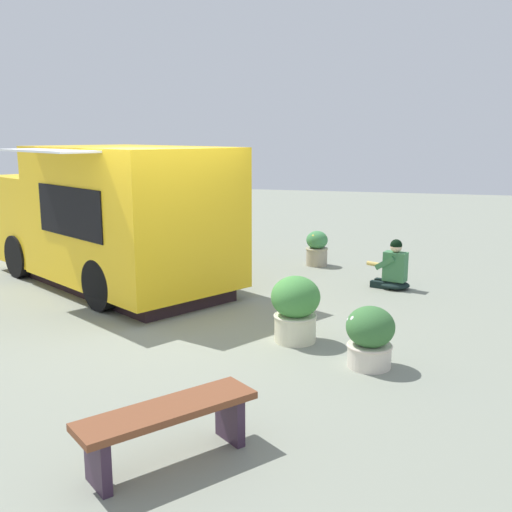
{
  "coord_description": "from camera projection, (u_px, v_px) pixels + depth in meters",
  "views": [
    {
      "loc": [
        3.34,
        -7.48,
        2.58
      ],
      "look_at": [
        1.15,
        0.63,
        0.86
      ],
      "focal_mm": 42.1,
      "sensor_mm": 36.0,
      "label": 1
    }
  ],
  "objects": [
    {
      "name": "food_truck",
      "position": [
        111.0,
        220.0,
        10.22
      ],
      "size": [
        5.37,
        4.52,
        2.38
      ],
      "color": "yellow",
      "rests_on": "ground_plane"
    },
    {
      "name": "person_customer",
      "position": [
        393.0,
        270.0,
        10.13
      ],
      "size": [
        0.81,
        0.58,
        0.85
      ],
      "color": "black",
      "rests_on": "ground_plane"
    },
    {
      "name": "planter_flowering_far",
      "position": [
        370.0,
        336.0,
        6.7
      ],
      "size": [
        0.55,
        0.55,
        0.7
      ],
      "color": "beige",
      "rests_on": "ground_plane"
    },
    {
      "name": "planter_flowering_near",
      "position": [
        295.0,
        307.0,
        7.52
      ],
      "size": [
        0.62,
        0.62,
        0.84
      ],
      "color": "beige",
      "rests_on": "ground_plane"
    },
    {
      "name": "planter_flowering_side",
      "position": [
        317.0,
        248.0,
        11.91
      ],
      "size": [
        0.45,
        0.45,
        0.69
      ],
      "color": "#A49B84",
      "rests_on": "ground_plane"
    },
    {
      "name": "ground_plane",
      "position": [
        165.0,
        320.0,
        8.44
      ],
      "size": [
        40.0,
        40.0,
        0.0
      ],
      "primitive_type": "plane",
      "color": "gray"
    },
    {
      "name": "plaza_bench",
      "position": [
        168.0,
        421.0,
        4.73
      ],
      "size": [
        1.22,
        1.41,
        0.48
      ],
      "color": "brown",
      "rests_on": "ground_plane"
    }
  ]
}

